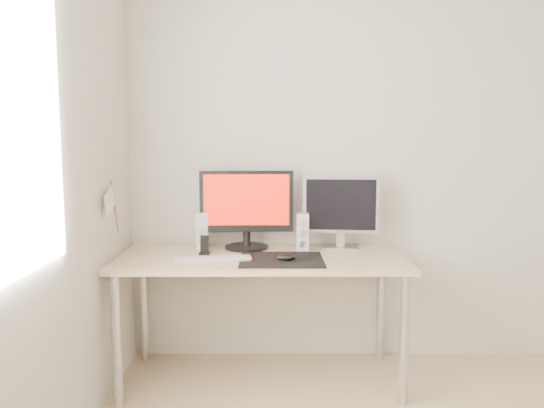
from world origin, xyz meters
name	(u,v)px	position (x,y,z in m)	size (l,w,h in m)	color
wall_back	(412,160)	(0.00, 1.75, 1.25)	(3.50, 3.50, 0.00)	beige
mousepad	(282,260)	(-0.82, 1.27, 0.73)	(0.45, 0.40, 0.00)	black
mouse	(286,257)	(-0.80, 1.24, 0.75)	(0.10, 0.06, 0.04)	black
desk	(261,269)	(-0.93, 1.38, 0.65)	(1.60, 0.70, 0.73)	#D1B587
main_monitor	(247,207)	(-1.02, 1.57, 0.98)	(0.55, 0.27, 0.47)	black
second_monitor	(341,208)	(-0.46, 1.58, 0.97)	(0.45, 0.18, 0.43)	#B1B2B4
speaker_left	(202,230)	(-1.28, 1.58, 0.84)	(0.07, 0.09, 0.22)	white
speaker_right	(302,232)	(-0.69, 1.51, 0.84)	(0.07, 0.09, 0.22)	silver
keyboard	(213,259)	(-1.19, 1.26, 0.74)	(0.43, 0.17, 0.02)	silver
phone_dock	(205,249)	(-1.25, 1.41, 0.76)	(0.06, 0.05, 0.11)	black
pennant	(111,202)	(-1.72, 1.24, 1.05)	(0.01, 0.23, 0.29)	#A57F54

